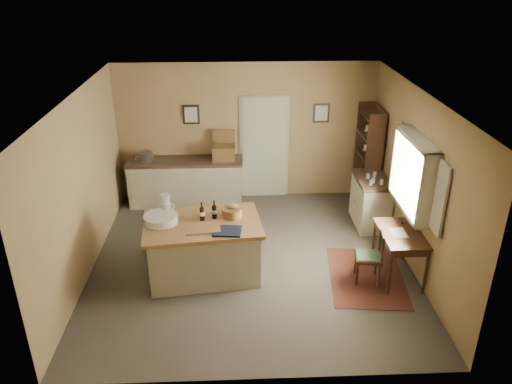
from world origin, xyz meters
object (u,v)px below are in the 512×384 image
sideboard (186,180)px  right_cabinet (370,201)px  work_island (203,247)px  desk_chair (368,257)px  shelving_unit (370,158)px  writing_desk (401,238)px

sideboard → right_cabinet: (3.39, -1.03, -0.02)m
work_island → desk_chair: (2.46, -0.26, -0.08)m
right_cabinet → shelving_unit: bearing=79.4°
work_island → shelving_unit: shelving_unit is taller
right_cabinet → shelving_unit: shelving_unit is taller
writing_desk → right_cabinet: (-0.00, 1.69, -0.22)m
right_cabinet → shelving_unit: (0.15, 0.81, 0.52)m
writing_desk → shelving_unit: shelving_unit is taller
sideboard → right_cabinet: sideboard is taller
work_island → desk_chair: bearing=-12.7°
right_cabinet → shelving_unit: size_ratio=0.51×
writing_desk → right_cabinet: right_cabinet is taller
work_island → right_cabinet: bearing=20.6°
shelving_unit → desk_chair: bearing=-103.7°
right_cabinet → desk_chair: bearing=-105.1°
sideboard → writing_desk: size_ratio=2.27×
work_island → right_cabinet: work_island is taller
work_island → sideboard: bearing=93.6°
sideboard → shelving_unit: size_ratio=1.13×
desk_chair → work_island: bearing=-177.7°
writing_desk → shelving_unit: size_ratio=0.50×
writing_desk → right_cabinet: 1.71m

